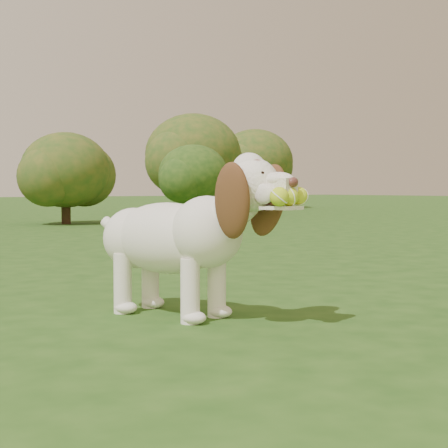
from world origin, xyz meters
TOP-DOWN VIEW (x-y plane):
  - ground at (0.00, 0.00)m, footprint 80.00×80.00m
  - dog at (-0.28, -0.13)m, footprint 0.56×1.06m
  - shrub_f at (6.55, 10.08)m, footprint 2.12×2.12m
  - shrub_h at (10.08, 12.30)m, footprint 2.11×2.11m
  - shrub_d at (5.44, 8.41)m, footprint 1.35×1.35m
  - shrub_c at (2.41, 7.40)m, footprint 1.37×1.37m

SIDE VIEW (x-z plane):
  - ground at x=0.00m, z-range 0.00..0.00m
  - dog at x=-0.28m, z-range 0.02..0.72m
  - shrub_d at x=5.44m, z-range 0.12..1.52m
  - shrub_c at x=2.41m, z-range 0.12..1.54m
  - shrub_h at x=10.08m, z-range 0.19..2.38m
  - shrub_f at x=6.55m, z-range 0.19..2.39m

